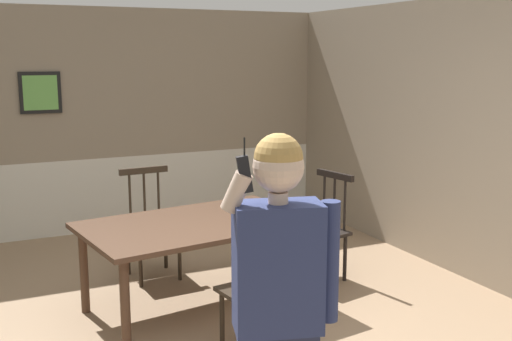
% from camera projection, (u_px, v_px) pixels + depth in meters
% --- Properties ---
extents(room_back_partition, '(5.57, 0.17, 2.63)m').
position_uv_depth(room_back_partition, '(102.00, 125.00, 7.33)').
color(room_back_partition, gray).
rests_on(room_back_partition, ground_plane).
extents(dining_table, '(1.96, 1.35, 0.75)m').
position_uv_depth(dining_table, '(197.00, 230.00, 5.08)').
color(dining_table, '#4C3323').
rests_on(dining_table, ground_plane).
extents(chair_near_window, '(0.53, 0.53, 1.05)m').
position_uv_depth(chair_near_window, '(261.00, 288.00, 4.35)').
color(chair_near_window, '#2D2319').
rests_on(chair_near_window, ground_plane).
extents(chair_by_doorway, '(0.50, 0.50, 1.03)m').
position_uv_depth(chair_by_doorway, '(151.00, 228.00, 5.90)').
color(chair_by_doorway, '#2D2319').
rests_on(chair_by_doorway, ground_plane).
extents(chair_at_table_head, '(0.55, 0.55, 1.01)m').
position_uv_depth(chair_at_table_head, '(321.00, 229.00, 5.82)').
color(chair_at_table_head, black).
rests_on(chair_at_table_head, ground_plane).
extents(person_figure, '(0.55, 0.32, 1.76)m').
position_uv_depth(person_figure, '(279.00, 293.00, 2.84)').
color(person_figure, '#282E49').
rests_on(person_figure, ground_plane).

